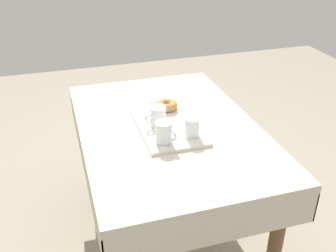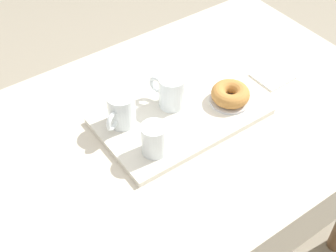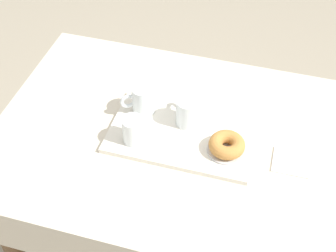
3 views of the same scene
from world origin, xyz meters
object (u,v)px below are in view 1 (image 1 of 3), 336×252
Objects in this scene: serving_tray at (168,126)px; sugar_donut_left at (167,105)px; donut_plate_left at (167,109)px; dining_table at (168,144)px; tea_mug_left at (164,133)px; tea_mug_right at (158,117)px; paper_napkin at (153,98)px; water_glass_near at (192,128)px.

sugar_donut_left is at bearing -14.84° from serving_tray.
donut_plate_left is at bearing -14.84° from serving_tray.
serving_tray is 0.15m from donut_plate_left.
tea_mug_left is at bearing 156.87° from dining_table.
donut_plate_left is at bearing -31.04° from tea_mug_right.
serving_tray is 4.19× the size of paper_napkin.
tea_mug_right is 1.02× the size of paper_napkin.
tea_mug_left reaches higher than serving_tray.
tea_mug_right reaches higher than water_glass_near.
tea_mug_left reaches higher than dining_table.
tea_mug_left is 0.96× the size of tea_mug_right.
tea_mug_left is at bearing 160.99° from sugar_donut_left.
water_glass_near reaches higher than sugar_donut_left.
tea_mug_right is 0.17m from donut_plate_left.
paper_napkin is (0.48, 0.06, -0.05)m from water_glass_near.
water_glass_near is 0.49m from paper_napkin.
serving_tray is at bearing -22.87° from tea_mug_left.
donut_plate_left reaches higher than serving_tray.
donut_plate_left is 0.20m from paper_napkin.
tea_mug_left is (-0.15, 0.06, 0.05)m from serving_tray.
serving_tray is 0.16m from sugar_donut_left.
tea_mug_left is 0.97× the size of sugar_donut_left.
dining_table is at bearing -78.61° from tea_mug_right.
dining_table is at bearing 166.39° from donut_plate_left.
water_glass_near is 0.81× the size of paper_napkin.
serving_tray is 0.07m from tea_mug_right.
water_glass_near is (-0.14, -0.07, 0.05)m from serving_tray.
water_glass_near is 0.29m from sugar_donut_left.
serving_tray is at bearing 165.16° from donut_plate_left.
water_glass_near is (0.01, -0.14, -0.00)m from tea_mug_left.
tea_mug_right is at bearing -5.90° from tea_mug_left.
tea_mug_right reaches higher than dining_table.
tea_mug_right is at bearing 148.96° from sugar_donut_left.
tea_mug_right reaches higher than donut_plate_left.
water_glass_near is 0.29m from donut_plate_left.
tea_mug_left is 0.16m from tea_mug_right.
sugar_donut_left is at bearing -13.61° from dining_table.
serving_tray is 0.16m from water_glass_near.
dining_table is 14.04× the size of water_glass_near.
dining_table is 11.08× the size of tea_mug_right.
tea_mug_left reaches higher than sugar_donut_left.
paper_napkin is (0.34, -0.02, -0.01)m from serving_tray.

